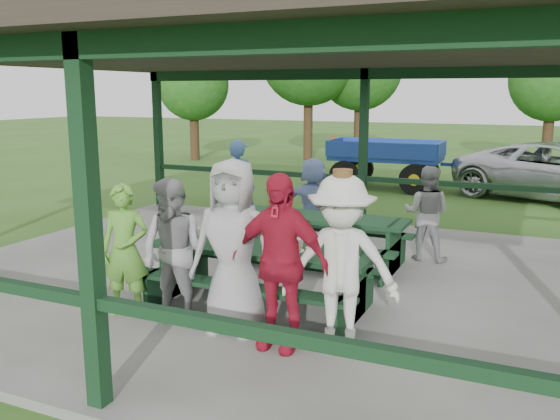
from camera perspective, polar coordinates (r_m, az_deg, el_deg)
The scene contains 19 objects.
ground at distance 8.45m, azimuth 0.37°, elevation -7.09°, with size 90.00×90.00×0.00m, color #2F581B.
concrete_slab at distance 8.43m, azimuth 0.37°, elevation -6.77°, with size 10.00×8.00×0.10m, color slate.
pavilion_structure at distance 8.03m, azimuth 0.40°, elevation 14.89°, with size 10.60×8.60×3.24m.
picnic_table_near at distance 7.15m, azimuth -1.91°, elevation -5.69°, with size 2.73×1.39×0.75m.
picnic_table_far at distance 8.91m, azimuth 4.00°, elevation -2.31°, with size 2.55×1.39×0.75m.
table_setting at distance 7.06m, azimuth -1.40°, elevation -3.32°, with size 2.46×0.45×0.10m.
contestant_green at distance 7.07m, azimuth -14.68°, elevation -3.77°, with size 0.56×0.37×1.55m, color #589B31.
contestant_grey_left at distance 6.69m, azimuth -10.23°, elevation -4.00°, with size 0.80×0.62×1.64m, color gray.
contestant_grey_mid at distance 6.33m, azimuth -4.55°, elevation -3.56°, with size 0.92×0.60×1.89m, color #9C9C9E.
contestant_red at distance 5.93m, azimuth -0.11°, elevation -5.00°, with size 1.06×0.44×1.80m, color #B41932.
contestant_white_fedora at distance 5.85m, azimuth 5.87°, elevation -5.32°, with size 1.28×0.91×1.85m.
spectator_lblue at distance 9.85m, azimuth 3.25°, elevation 0.70°, with size 1.40×0.45×1.51m, color #8BA1D7.
spectator_blue at distance 10.81m, azimuth -4.04°, elevation 2.23°, with size 0.63×0.41×1.73m, color #3C629D.
spectator_grey at distance 9.37m, azimuth 13.92°, elevation -0.30°, with size 0.71×0.56×1.47m, color gray.
farm_trailer at distance 16.88m, azimuth 10.16°, elevation 4.50°, with size 4.14×1.89×1.45m.
tree_far_left at distance 23.62m, azimuth 2.78°, elevation 14.48°, with size 3.76×3.76×5.88m.
tree_left at distance 24.51m, azimuth 7.69°, elevation 13.36°, with size 3.39×3.39×5.30m.
tree_mid at distance 22.94m, azimuth 24.75°, elevation 11.30°, with size 2.91×2.91×4.55m.
tree_edge_left at distance 23.79m, azimuth -8.36°, elevation 11.79°, with size 2.77×2.77×4.32m.
Camera 1 is at (3.25, -7.33, 2.67)m, focal length 38.00 mm.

